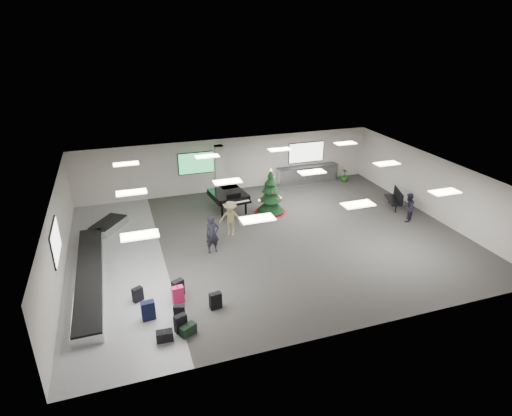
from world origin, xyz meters
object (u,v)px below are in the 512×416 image
object	(u,v)px
traveler_a	(212,234)
traveler_b	(230,219)
pink_suitcase	(178,295)
potted_plant_left	(268,182)
baggage_carousel	(94,264)
potted_plant_right	(345,175)
grand_piano	(229,196)
traveler_bench	(408,207)
service_counter	(307,174)
bench	(395,198)
christmas_tree	(270,197)

from	to	relation	value
traveler_a	traveler_b	world-z (taller)	traveler_b
pink_suitcase	potted_plant_left	world-z (taller)	potted_plant_left
baggage_carousel	potted_plant_right	world-z (taller)	potted_plant_right
grand_piano	potted_plant_left	distance (m)	4.08
traveler_bench	traveler_b	bearing A→B (deg)	-49.88
baggage_carousel	service_counter	distance (m)	14.50
grand_piano	traveler_b	size ratio (longest dim) A/B	1.37
traveler_a	traveler_bench	bearing A→B (deg)	-8.13
traveler_a	grand_piano	bearing A→B (deg)	57.62
service_counter	potted_plant_right	world-z (taller)	service_counter
traveler_a	potted_plant_right	size ratio (longest dim) A/B	2.06
pink_suitcase	traveler_a	size ratio (longest dim) A/B	0.40
baggage_carousel	grand_piano	size ratio (longest dim) A/B	4.05
grand_piano	traveler_bench	size ratio (longest dim) A/B	1.57
traveler_a	traveler_bench	world-z (taller)	traveler_a
bench	traveler_b	xyz separation A→B (m)	(-9.48, -0.34, 0.29)
christmas_tree	traveler_a	world-z (taller)	christmas_tree
service_counter	bench	distance (m)	5.99
traveler_bench	service_counter	bearing A→B (deg)	-112.40
pink_suitcase	bench	size ratio (longest dim) A/B	0.40
christmas_tree	traveler_a	distance (m)	5.11
baggage_carousel	bench	xyz separation A→B (m)	(15.68, 1.46, 0.37)
potted_plant_right	bench	bearing A→B (deg)	-83.81
traveler_bench	bench	bearing A→B (deg)	-146.29
service_counter	bench	xyz separation A→B (m)	(2.84, -5.27, 0.04)
pink_suitcase	traveler_b	distance (m)	5.68
pink_suitcase	traveler_bench	distance (m)	12.72
baggage_carousel	service_counter	size ratio (longest dim) A/B	2.40
bench	potted_plant_right	distance (m)	4.65
baggage_carousel	traveler_b	world-z (taller)	traveler_b
traveler_bench	potted_plant_right	world-z (taller)	traveler_bench
potted_plant_right	potted_plant_left	bearing A→B (deg)	176.40
grand_piano	bench	bearing A→B (deg)	-22.10
service_counter	pink_suitcase	world-z (taller)	service_counter
service_counter	potted_plant_left	xyz separation A→B (m)	(-2.78, -0.33, -0.12)
bench	traveler_bench	xyz separation A→B (m)	(-0.46, -1.72, 0.17)
baggage_carousel	pink_suitcase	xyz separation A→B (m)	(2.93, -3.49, 0.12)
grand_piano	potted_plant_right	world-z (taller)	grand_piano
traveler_b	baggage_carousel	bearing A→B (deg)	-140.31
service_counter	traveler_bench	bearing A→B (deg)	-71.19
christmas_tree	potted_plant_left	size ratio (longest dim) A/B	2.96
service_counter	traveler_b	xyz separation A→B (m)	(-6.64, -5.61, 0.33)
traveler_b	grand_piano	bearing A→B (deg)	105.74
grand_piano	traveler_a	distance (m)	4.51
grand_piano	bench	size ratio (longest dim) A/B	1.38
christmas_tree	bench	size ratio (longest dim) A/B	1.46
pink_suitcase	traveler_bench	bearing A→B (deg)	7.68
traveler_b	potted_plant_right	size ratio (longest dim) A/B	2.08
grand_piano	potted_plant_left	xyz separation A→B (m)	(3.18, 2.51, -0.47)
traveler_bench	traveler_a	bearing A→B (deg)	-41.42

